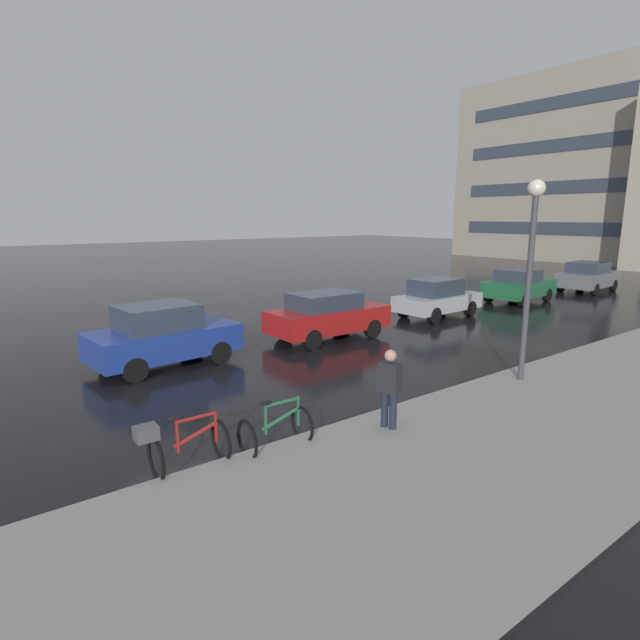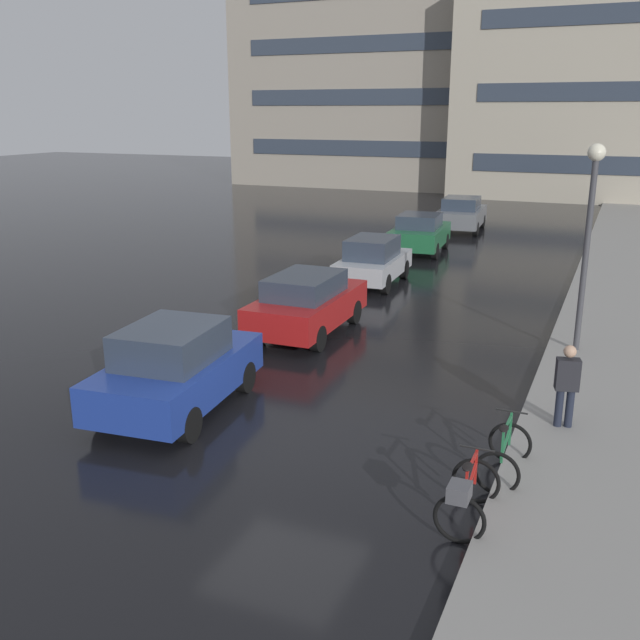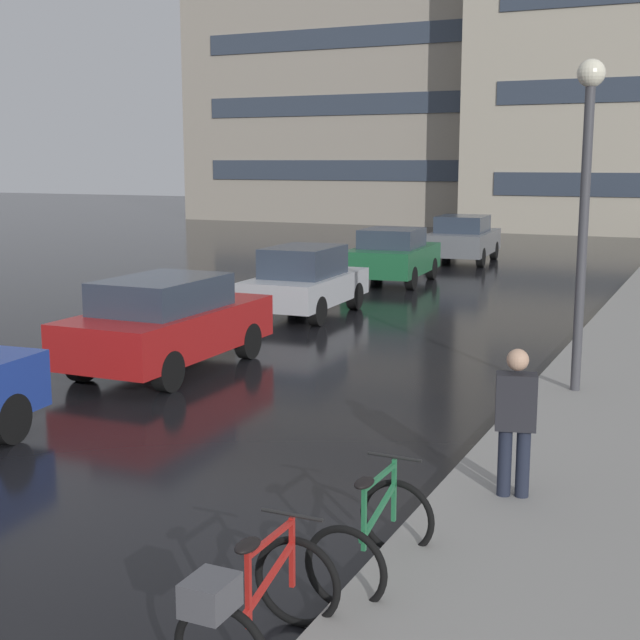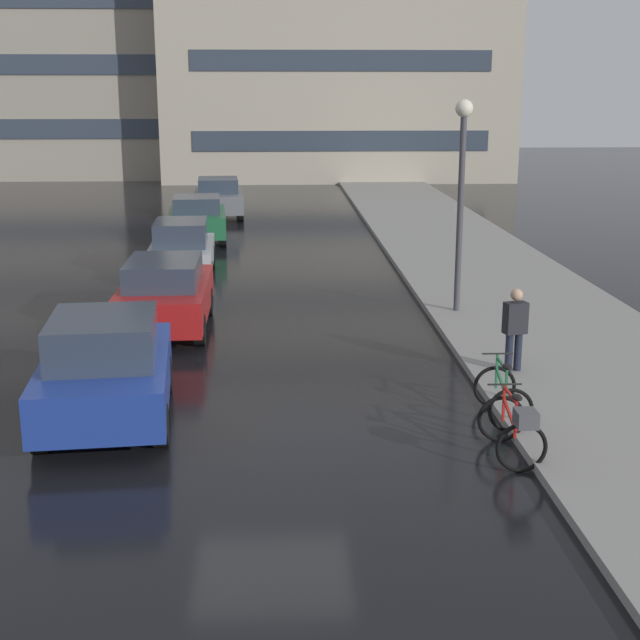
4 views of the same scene
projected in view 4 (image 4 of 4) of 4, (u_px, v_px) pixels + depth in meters
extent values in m
plane|color=black|center=(270.00, 430.00, 13.67)|extent=(140.00, 140.00, 0.00)
cube|color=gray|center=(499.00, 285.00, 23.60)|extent=(4.80, 60.00, 0.14)
torus|color=black|center=(501.00, 419.00, 13.12)|extent=(0.72, 0.06, 0.72)
torus|color=black|center=(522.00, 448.00, 12.06)|extent=(0.72, 0.06, 0.72)
cube|color=red|center=(516.00, 419.00, 12.33)|extent=(0.04, 0.04, 0.57)
cube|color=red|center=(504.00, 403.00, 12.98)|extent=(0.04, 0.04, 0.54)
cube|color=red|center=(510.00, 395.00, 12.60)|extent=(0.04, 0.66, 0.04)
cube|color=red|center=(510.00, 415.00, 12.64)|extent=(0.04, 0.75, 0.27)
ellipsoid|color=black|center=(517.00, 397.00, 12.25)|extent=(0.14, 0.26, 0.07)
cylinder|color=black|center=(505.00, 384.00, 12.90)|extent=(0.50, 0.03, 0.03)
cube|color=#4C4C51|center=(526.00, 418.00, 11.82)|extent=(0.28, 0.34, 0.22)
torus|color=black|center=(495.00, 387.00, 14.58)|extent=(0.71, 0.07, 0.70)
torus|color=black|center=(511.00, 410.00, 13.49)|extent=(0.71, 0.07, 0.70)
cube|color=#237042|center=(506.00, 385.00, 13.78)|extent=(0.04, 0.04, 0.55)
cube|color=#237042|center=(497.00, 372.00, 14.42)|extent=(0.04, 0.04, 0.57)
cube|color=#237042|center=(502.00, 364.00, 14.04)|extent=(0.05, 0.67, 0.04)
cube|color=#237042|center=(501.00, 383.00, 14.09)|extent=(0.05, 0.76, 0.27)
ellipsoid|color=black|center=(507.00, 367.00, 13.70)|extent=(0.14, 0.26, 0.07)
cylinder|color=black|center=(498.00, 354.00, 14.35)|extent=(0.50, 0.04, 0.03)
cube|color=navy|center=(107.00, 378.00, 13.92)|extent=(2.26, 4.06, 0.74)
cube|color=#2D3847|center=(103.00, 338.00, 13.60)|extent=(1.74, 2.12, 0.66)
cylinder|color=black|center=(63.00, 379.00, 15.06)|extent=(0.28, 0.66, 0.64)
cylinder|color=black|center=(165.00, 375.00, 15.29)|extent=(0.28, 0.66, 0.64)
cylinder|color=black|center=(40.00, 432.00, 12.74)|extent=(0.28, 0.66, 0.64)
cylinder|color=black|center=(161.00, 425.00, 12.97)|extent=(0.28, 0.66, 0.64)
cube|color=#AD1919|center=(166.00, 299.00, 19.25)|extent=(1.88, 4.13, 0.73)
cube|color=#2D3847|center=(163.00, 272.00, 18.94)|extent=(1.53, 2.23, 0.54)
cylinder|color=black|center=(137.00, 302.00, 20.53)|extent=(0.23, 0.64, 0.64)
cylinder|color=black|center=(208.00, 302.00, 20.62)|extent=(0.23, 0.64, 0.64)
cylinder|color=black|center=(119.00, 331.00, 18.07)|extent=(0.23, 0.64, 0.64)
cylinder|color=black|center=(200.00, 330.00, 18.16)|extent=(0.23, 0.64, 0.64)
cube|color=#B2B5BA|center=(182.00, 254.00, 24.91)|extent=(1.87, 3.83, 0.61)
cube|color=#2D3847|center=(181.00, 233.00, 24.61)|extent=(1.49, 2.06, 0.66)
cylinder|color=black|center=(159.00, 258.00, 26.04)|extent=(0.25, 0.65, 0.64)
cylinder|color=black|center=(211.00, 257.00, 26.18)|extent=(0.25, 0.65, 0.64)
cylinder|color=black|center=(151.00, 274.00, 23.79)|extent=(0.25, 0.65, 0.64)
cylinder|color=black|center=(208.00, 273.00, 23.93)|extent=(0.25, 0.65, 0.64)
cube|color=#1E6038|center=(197.00, 222.00, 30.68)|extent=(2.18, 3.94, 0.73)
cube|color=#2D3847|center=(197.00, 204.00, 30.37)|extent=(1.70, 1.98, 0.53)
cylinder|color=black|center=(174.00, 228.00, 31.80)|extent=(0.27, 0.65, 0.64)
cylinder|color=black|center=(222.00, 227.00, 32.00)|extent=(0.27, 0.65, 0.64)
cylinder|color=black|center=(171.00, 238.00, 29.53)|extent=(0.27, 0.65, 0.64)
cylinder|color=black|center=(223.00, 237.00, 29.73)|extent=(0.27, 0.65, 0.64)
cube|color=slate|center=(218.00, 200.00, 36.60)|extent=(2.22, 4.20, 0.74)
cube|color=#2D3847|center=(218.00, 185.00, 36.28)|extent=(1.73, 2.16, 0.56)
cylinder|color=black|center=(198.00, 206.00, 37.81)|extent=(0.26, 0.65, 0.64)
cylinder|color=black|center=(239.00, 205.00, 38.00)|extent=(0.26, 0.65, 0.64)
cylinder|color=black|center=(197.00, 214.00, 35.37)|extent=(0.26, 0.65, 0.64)
cylinder|color=black|center=(241.00, 213.00, 35.57)|extent=(0.26, 0.65, 0.64)
cylinder|color=#1E2333|center=(509.00, 356.00, 16.02)|extent=(0.14, 0.14, 0.84)
cylinder|color=#1E2333|center=(518.00, 355.00, 16.07)|extent=(0.14, 0.14, 0.84)
cube|color=#232328|center=(515.00, 318.00, 15.87)|extent=(0.45, 0.33, 0.57)
sphere|color=tan|center=(517.00, 295.00, 15.77)|extent=(0.22, 0.22, 0.22)
cylinder|color=#424247|center=(460.00, 219.00, 20.04)|extent=(0.14, 0.14, 4.53)
sphere|color=#F2EACC|center=(464.00, 108.00, 19.44)|extent=(0.39, 0.39, 0.39)
cube|color=#B2A893|center=(336.00, 63.00, 52.64)|extent=(19.93, 9.60, 13.32)
cube|color=#333D4C|center=(341.00, 141.00, 49.02)|extent=(16.35, 0.06, 1.10)
cube|color=#333D4C|center=(342.00, 60.00, 47.96)|extent=(16.35, 0.06, 1.10)
cube|color=#9E9384|center=(62.00, 35.00, 52.73)|extent=(22.89, 7.18, 16.53)
cube|color=#333D4C|center=(54.00, 129.00, 50.54)|extent=(18.77, 0.06, 1.10)
cube|color=#333D4C|center=(49.00, 64.00, 49.66)|extent=(18.77, 0.06, 1.10)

